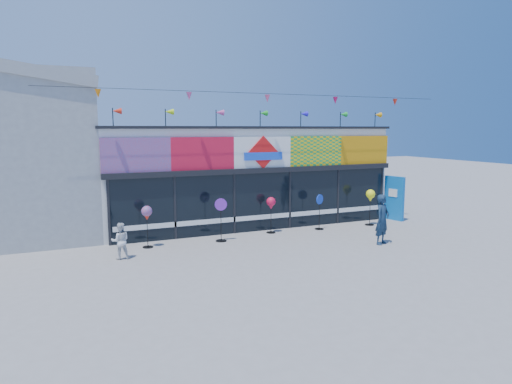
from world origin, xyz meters
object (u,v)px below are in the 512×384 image
spinner_2 (271,204)px  spinner_3 (319,211)px  child (120,241)px  blue_sign (394,198)px  spinner_0 (147,214)px  spinner_4 (370,197)px  adult_man (382,220)px  spinner_1 (221,219)px

spinner_2 → spinner_3: 2.09m
spinner_2 → child: size_ratio=1.23×
blue_sign → spinner_0: blue_sign is taller
spinner_3 → spinner_2: bearing=174.3°
spinner_4 → blue_sign: bearing=16.1°
adult_man → blue_sign: bearing=22.3°
spinner_0 → adult_man: size_ratio=0.82×
spinner_4 → adult_man: size_ratio=0.86×
blue_sign → spinner_0: 10.86m
spinner_0 → spinner_3: spinner_0 is taller
spinner_2 → child: (-5.80, -1.35, -0.55)m
child → blue_sign: bearing=-167.8°
blue_sign → spinner_1: (-8.28, -0.60, -0.15)m
spinner_1 → spinner_3: spinner_1 is taller
spinner_1 → adult_man: 5.66m
spinner_4 → child: size_ratio=1.32×
spinner_0 → child: spinner_0 is taller
spinner_3 → spinner_4: bearing=-3.6°
spinner_2 → child: bearing=-166.9°
spinner_0 → spinner_3: bearing=0.7°
spinner_0 → spinner_3: 6.84m
spinner_1 → spinner_4: size_ratio=1.03×
spinner_2 → adult_man: bearing=-48.1°
blue_sign → child: bearing=173.8°
spinner_0 → child: (-1.02, -1.06, -0.58)m
spinner_0 → spinner_4: spinner_4 is taller
spinner_1 → child: (-3.59, -0.87, -0.25)m
spinner_2 → adult_man: (2.80, -3.12, -0.25)m
spinner_1 → child: size_ratio=1.36×
spinner_1 → spinner_3: (4.25, 0.27, -0.07)m
spinner_0 → spinner_2: 4.79m
spinner_2 → spinner_3: size_ratio=0.99×
spinner_4 → child: spinner_4 is taller
blue_sign → spinner_2: size_ratio=1.38×
spinner_3 → child: spinner_3 is taller
spinner_2 → spinner_4: size_ratio=0.93×
spinner_1 → child: bearing=-166.3°
spinner_0 → spinner_2: (4.78, 0.29, -0.03)m
blue_sign → spinner_2: 6.08m
spinner_2 → adult_man: size_ratio=0.80×
spinner_1 → adult_man: bearing=-27.8°
spinner_0 → spinner_3: (6.82, 0.09, -0.40)m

